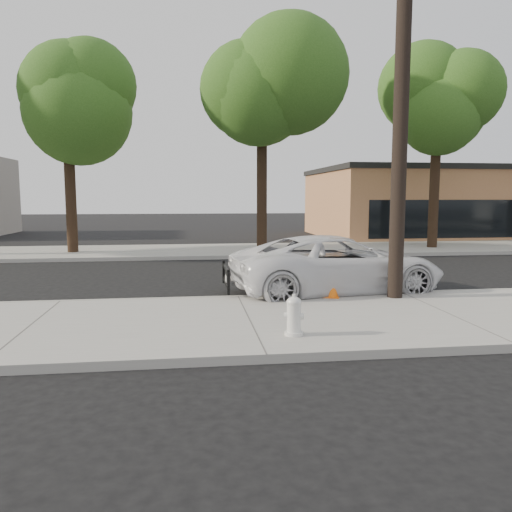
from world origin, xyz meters
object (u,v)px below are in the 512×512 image
(utility_pole, at_px, (401,95))
(fire_hydrant, at_px, (294,317))
(traffic_cone, at_px, (332,282))
(police_cruiser, at_px, (337,265))

(utility_pole, relative_size, fire_hydrant, 13.75)
(utility_pole, height_order, fire_hydrant, utility_pole)
(utility_pole, distance_m, fire_hydrant, 5.90)
(fire_hydrant, height_order, traffic_cone, traffic_cone)
(utility_pole, xyz_separation_m, police_cruiser, (-0.99, 1.31, -3.95))
(fire_hydrant, xyz_separation_m, traffic_cone, (1.53, 3.02, 0.03))
(police_cruiser, bearing_deg, utility_pole, -150.56)
(utility_pole, bearing_deg, fire_hydrant, -136.61)
(police_cruiser, xyz_separation_m, traffic_cone, (-0.47, -1.11, -0.25))
(utility_pole, relative_size, traffic_cone, 12.42)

